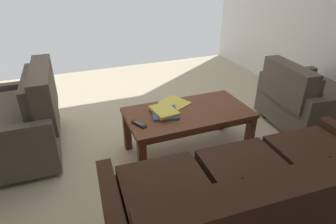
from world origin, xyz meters
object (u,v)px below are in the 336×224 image
(sofa_main, at_px, (259,203))
(loose_magazine, at_px, (175,103))
(loveseat_near, at_px, (19,121))
(book_stack, at_px, (164,112))
(armchair_side, at_px, (304,100))
(tv_remote, at_px, (139,124))
(coffee_table, at_px, (188,117))

(sofa_main, xyz_separation_m, loose_magazine, (0.03, -1.37, 0.12))
(loveseat_near, distance_m, book_stack, 1.46)
(armchair_side, relative_size, book_stack, 3.08)
(armchair_side, distance_m, tv_remote, 2.00)
(coffee_table, bearing_deg, tv_remote, 8.85)
(coffee_table, height_order, book_stack, book_stack)
(coffee_table, distance_m, loose_magazine, 0.24)
(sofa_main, bearing_deg, coffee_table, -90.90)
(loveseat_near, height_order, book_stack, loveseat_near)
(loveseat_near, relative_size, loose_magazine, 4.21)
(loveseat_near, height_order, armchair_side, loveseat_near)
(sofa_main, relative_size, loveseat_near, 1.73)
(loveseat_near, xyz_separation_m, loose_magazine, (-1.51, 0.40, 0.11))
(loveseat_near, height_order, coffee_table, loveseat_near)
(tv_remote, bearing_deg, coffee_table, -171.15)
(armchair_side, bearing_deg, book_stack, -1.74)
(loveseat_near, xyz_separation_m, book_stack, (-1.33, 0.58, 0.13))
(book_stack, bearing_deg, armchair_side, 178.26)
(sofa_main, xyz_separation_m, coffee_table, (-0.02, -1.15, 0.05))
(loveseat_near, distance_m, tv_remote, 1.26)
(armchair_side, height_order, loose_magazine, armchair_side)
(sofa_main, distance_m, book_stack, 1.21)
(book_stack, height_order, loose_magazine, book_stack)
(coffee_table, distance_m, tv_remote, 0.53)
(book_stack, distance_m, loose_magazine, 0.26)
(loveseat_near, height_order, loose_magazine, loveseat_near)
(sofa_main, height_order, coffee_table, sofa_main)
(loveseat_near, distance_m, coffee_table, 1.68)
(coffee_table, bearing_deg, loveseat_near, -21.41)
(book_stack, height_order, tv_remote, book_stack)
(sofa_main, distance_m, coffee_table, 1.15)
(tv_remote, bearing_deg, book_stack, -158.58)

